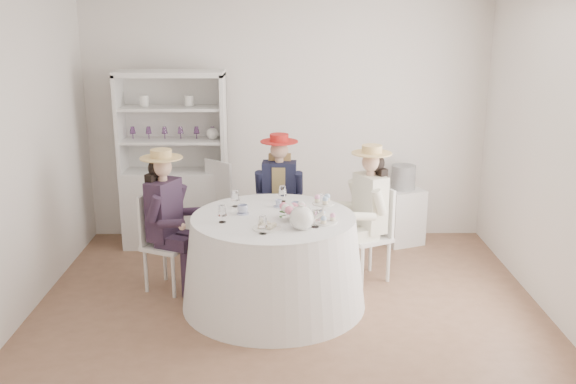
{
  "coord_description": "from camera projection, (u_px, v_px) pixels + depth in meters",
  "views": [
    {
      "loc": [
        -0.04,
        -5.16,
        2.54
      ],
      "look_at": [
        0.0,
        0.1,
        1.05
      ],
      "focal_mm": 40.0,
      "sensor_mm": 36.0,
      "label": 1
    }
  ],
  "objects": [
    {
      "name": "flower_arrangement",
      "position": [
        294.0,
        210.0,
        5.44
      ],
      "size": [
        0.19,
        0.19,
        0.07
      ],
      "rotation": [
        0.0,
        0.0,
        0.04
      ],
      "color": "pink",
      "rests_on": "tea_table"
    },
    {
      "name": "wall_left",
      "position": [
        15.0,
        161.0,
        5.27
      ],
      "size": [
        0.0,
        4.5,
        4.5
      ],
      "primitive_type": "plane",
      "rotation": [
        1.57,
        0.0,
        1.57
      ],
      "color": "white",
      "rests_on": "ground"
    },
    {
      "name": "stemware_set",
      "position": [
        273.0,
        208.0,
        5.54
      ],
      "size": [
        0.94,
        0.98,
        0.15
      ],
      "color": "white",
      "rests_on": "tea_table"
    },
    {
      "name": "tea_table",
      "position": [
        274.0,
        261.0,
        5.67
      ],
      "size": [
        1.63,
        1.63,
        0.82
      ],
      "rotation": [
        0.0,
        0.0,
        0.17
      ],
      "color": "white",
      "rests_on": "ground"
    },
    {
      "name": "wall_right",
      "position": [
        559.0,
        160.0,
        5.31
      ],
      "size": [
        0.0,
        4.5,
        4.5
      ],
      "primitive_type": "plane",
      "rotation": [
        1.57,
        0.0,
        -1.57
      ],
      "color": "white",
      "rests_on": "ground"
    },
    {
      "name": "side_table",
      "position": [
        401.0,
        216.0,
        7.22
      ],
      "size": [
        0.53,
        0.53,
        0.63
      ],
      "primitive_type": "cube",
      "rotation": [
        0.0,
        0.0,
        0.38
      ],
      "color": "silver",
      "rests_on": "ground"
    },
    {
      "name": "cupcake_stand",
      "position": [
        323.0,
        212.0,
        5.39
      ],
      "size": [
        0.24,
        0.24,
        0.23
      ],
      "rotation": [
        0.0,
        0.0,
        0.38
      ],
      "color": "white",
      "rests_on": "tea_table"
    },
    {
      "name": "guest_mid",
      "position": [
        279.0,
        191.0,
        6.58
      ],
      "size": [
        0.49,
        0.51,
        1.35
      ],
      "rotation": [
        0.0,
        0.0,
        -0.07
      ],
      "color": "silver",
      "rests_on": "ground"
    },
    {
      "name": "flower_bowl",
      "position": [
        299.0,
        214.0,
        5.52
      ],
      "size": [
        0.24,
        0.24,
        0.06
      ],
      "primitive_type": "imported",
      "rotation": [
        0.0,
        0.0,
        0.08
      ],
      "color": "white",
      "rests_on": "tea_table"
    },
    {
      "name": "guest_left",
      "position": [
        166.0,
        212.0,
        5.88
      ],
      "size": [
        0.57,
        0.51,
        1.35
      ],
      "rotation": [
        0.0,
        0.0,
        1.14
      ],
      "color": "silver",
      "rests_on": "ground"
    },
    {
      "name": "teacup_b",
      "position": [
        278.0,
        204.0,
        5.82
      ],
      "size": [
        0.08,
        0.08,
        0.06
      ],
      "primitive_type": "imported",
      "rotation": [
        0.0,
        0.0,
        -0.28
      ],
      "color": "white",
      "rests_on": "tea_table"
    },
    {
      "name": "guest_right",
      "position": [
        368.0,
        206.0,
        6.1
      ],
      "size": [
        0.57,
        0.51,
        1.34
      ],
      "rotation": [
        0.0,
        0.0,
        -1.1
      ],
      "color": "silver",
      "rests_on": "ground"
    },
    {
      "name": "sandwich_plate",
      "position": [
        267.0,
        227.0,
        5.24
      ],
      "size": [
        0.24,
        0.24,
        0.05
      ],
      "rotation": [
        0.0,
        0.0,
        -0.23
      ],
      "color": "white",
      "rests_on": "tea_table"
    },
    {
      "name": "hutch",
      "position": [
        176.0,
        185.0,
        7.07
      ],
      "size": [
        1.32,
        0.88,
        1.93
      ],
      "rotation": [
        0.0,
        0.0,
        0.43
      ],
      "color": "silver",
      "rests_on": "ground"
    },
    {
      "name": "teacup_a",
      "position": [
        243.0,
        210.0,
        5.61
      ],
      "size": [
        0.11,
        0.11,
        0.08
      ],
      "primitive_type": "imported",
      "rotation": [
        0.0,
        0.0,
        -0.23
      ],
      "color": "white",
      "rests_on": "tea_table"
    },
    {
      "name": "ground",
      "position": [
        288.0,
        309.0,
        5.66
      ],
      "size": [
        4.5,
        4.5,
        0.0
      ],
      "primitive_type": "plane",
      "color": "brown",
      "rests_on": "ground"
    },
    {
      "name": "wall_back",
      "position": [
        287.0,
        120.0,
        7.22
      ],
      "size": [
        4.5,
        0.0,
        4.5
      ],
      "primitive_type": "plane",
      "rotation": [
        1.57,
        0.0,
        0.0
      ],
      "color": "white",
      "rests_on": "ground"
    },
    {
      "name": "table_teapot",
      "position": [
        302.0,
        218.0,
        5.22
      ],
      "size": [
        0.28,
        0.2,
        0.21
      ],
      "rotation": [
        0.0,
        0.0,
        0.02
      ],
      "color": "white",
      "rests_on": "tea_table"
    },
    {
      "name": "wall_front",
      "position": [
        291.0,
        246.0,
        3.37
      ],
      "size": [
        4.5,
        0.0,
        4.5
      ],
      "primitive_type": "plane",
      "rotation": [
        -1.57,
        0.0,
        0.0
      ],
      "color": "white",
      "rests_on": "ground"
    },
    {
      "name": "hatbox",
      "position": [
        403.0,
        177.0,
        7.1
      ],
      "size": [
        0.32,
        0.32,
        0.27
      ],
      "primitive_type": "cylinder",
      "rotation": [
        0.0,
        0.0,
        0.2
      ],
      "color": "black",
      "rests_on": "side_table"
    },
    {
      "name": "spare_chair",
      "position": [
        227.0,
        201.0,
        6.96
      ],
      "size": [
        0.59,
        0.59,
        1.01
      ],
      "rotation": [
        0.0,
        0.0,
        2.38
      ],
      "color": "silver",
      "rests_on": "ground"
    },
    {
      "name": "teacup_c",
      "position": [
        295.0,
        206.0,
        5.74
      ],
      "size": [
        0.08,
        0.08,
        0.06
      ],
      "primitive_type": "imported",
      "rotation": [
        0.0,
        0.0,
        0.02
      ],
      "color": "white",
      "rests_on": "tea_table"
    }
  ]
}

